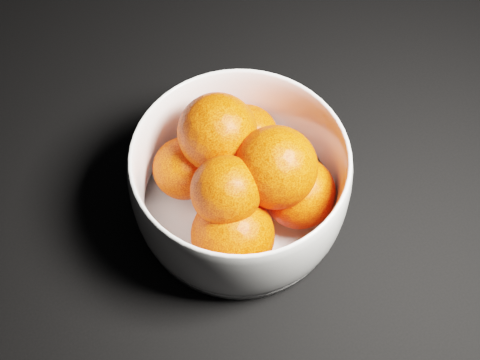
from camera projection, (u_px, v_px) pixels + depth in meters
ground at (442, 231)px, 0.61m from camera, size 3.00×3.00×0.00m
bowl at (240, 183)px, 0.58m from camera, size 0.19×0.19×0.09m
orange_pile at (243, 176)px, 0.57m from camera, size 0.14×0.15×0.11m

